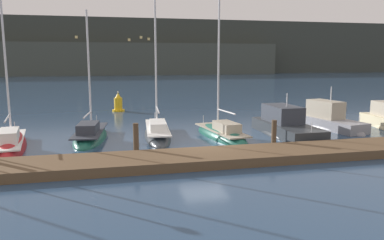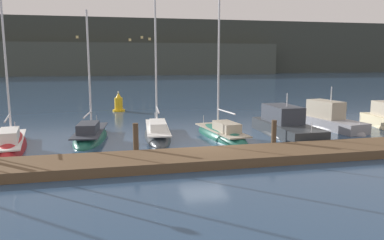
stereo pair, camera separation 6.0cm
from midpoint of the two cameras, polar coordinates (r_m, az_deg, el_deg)
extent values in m
plane|color=navy|center=(20.73, 1.88, -4.56)|extent=(400.00, 400.00, 0.00)
cube|color=brown|center=(18.38, 3.83, -5.67)|extent=(46.59, 2.80, 0.45)
cylinder|color=#4C3D2D|center=(19.15, -8.47, -3.10)|extent=(0.28, 0.28, 1.77)
cylinder|color=#4C3D2D|center=(21.08, 12.43, -2.24)|extent=(0.28, 0.28, 1.66)
ellipsoid|color=red|center=(23.45, -25.74, -3.86)|extent=(2.57, 7.16, 1.61)
cube|color=silver|center=(23.35, -25.82, -2.68)|extent=(2.16, 6.02, 0.08)
cube|color=silver|center=(22.46, -26.06, -2.19)|extent=(1.26, 2.36, 0.66)
cylinder|color=silver|center=(23.48, -26.55, 9.10)|extent=(0.12, 0.12, 9.57)
cylinder|color=silver|center=(22.25, -26.25, 0.27)|extent=(0.51, 2.89, 0.09)
cylinder|color=silver|center=(26.47, -25.32, -0.78)|extent=(0.04, 0.04, 0.50)
ellipsoid|color=#195647|center=(24.42, -15.11, -2.76)|extent=(2.56, 6.66, 1.26)
cube|color=#333842|center=(24.32, -15.16, -1.55)|extent=(2.15, 5.59, 0.08)
cube|color=#333842|center=(23.50, -15.47, -1.13)|extent=(1.34, 2.19, 0.57)
cylinder|color=silver|center=(24.43, -15.35, 7.25)|extent=(0.12, 0.12, 7.41)
cylinder|color=silver|center=(23.31, -15.58, 0.80)|extent=(0.39, 2.72, 0.09)
cylinder|color=silver|center=(27.19, -14.26, 0.15)|extent=(0.04, 0.04, 0.50)
ellipsoid|color=#2D3338|center=(24.41, -5.23, -2.47)|extent=(2.25, 7.38, 1.21)
cube|color=silver|center=(24.29, -5.25, -1.12)|extent=(1.89, 6.20, 0.08)
cube|color=silver|center=(23.38, -5.15, -0.81)|extent=(1.18, 2.40, 0.50)
cylinder|color=silver|center=(24.48, -5.47, 9.66)|extent=(0.12, 0.12, 9.09)
cylinder|color=silver|center=(23.09, -5.17, 1.59)|extent=(0.36, 3.18, 0.09)
cylinder|color=silver|center=(27.55, -5.59, 0.64)|extent=(0.04, 0.04, 0.50)
ellipsoid|color=#195647|center=(24.08, 4.53, -2.63)|extent=(2.62, 6.67, 1.42)
cube|color=#A39984|center=(23.99, 4.55, -1.52)|extent=(2.20, 5.60, 0.08)
cube|color=#A39984|center=(23.24, 5.37, -1.05)|extent=(1.32, 2.20, 0.59)
cylinder|color=silver|center=(24.03, 4.16, 9.77)|extent=(0.12, 0.12, 9.40)
cylinder|color=silver|center=(23.17, 5.31, 1.28)|extent=(0.42, 2.39, 0.09)
cylinder|color=silver|center=(26.64, 1.83, 0.13)|extent=(0.04, 0.04, 0.50)
ellipsoid|color=#2D3338|center=(25.36, 14.28, -2.28)|extent=(2.56, 7.07, 1.17)
cube|color=#2D3338|center=(25.29, 14.32, -1.42)|extent=(2.35, 6.36, 0.78)
cube|color=#333842|center=(25.75, 13.68, 0.93)|extent=(1.73, 3.11, 1.11)
cube|color=black|center=(26.98, 12.35, 1.71)|extent=(1.50, 0.24, 0.50)
cylinder|color=silver|center=(25.13, 14.35, 2.99)|extent=(0.07, 0.07, 0.88)
cylinder|color=silver|center=(22.63, 17.84, -1.04)|extent=(0.04, 0.04, 0.60)
ellipsoid|color=gray|center=(28.71, 20.40, -1.25)|extent=(2.98, 6.34, 1.15)
cube|color=gray|center=(28.65, 20.44, -0.53)|extent=(2.72, 5.71, 0.73)
cube|color=#A39984|center=(28.95, 19.73, 1.58)|extent=(1.77, 2.87, 1.24)
cube|color=black|center=(29.82, 18.17, 2.23)|extent=(1.19, 0.45, 0.56)
cylinder|color=silver|center=(28.47, 20.52, 3.73)|extent=(0.07, 0.07, 1.05)
cylinder|color=silver|center=(26.77, 24.26, 0.02)|extent=(0.04, 0.04, 0.60)
cube|color=black|center=(31.76, 26.91, 2.02)|extent=(1.33, 0.36, 0.47)
cylinder|color=gold|center=(36.54, -11.04, 1.45)|extent=(1.16, 1.16, 0.16)
cylinder|color=gold|center=(36.46, -11.07, 2.46)|extent=(0.78, 0.78, 1.13)
cone|color=gold|center=(36.38, -11.11, 3.73)|extent=(0.54, 0.54, 0.50)
sphere|color=#F9EAB7|center=(36.35, -11.12, 4.20)|extent=(0.16, 0.16, 0.16)
cube|color=#333833|center=(129.16, -10.68, 10.87)|extent=(240.00, 16.00, 17.66)
cube|color=#3F463F|center=(120.36, -21.66, 8.61)|extent=(144.00, 10.00, 9.70)
cube|color=#F4DB8C|center=(122.21, -4.59, 8.83)|extent=(0.80, 0.10, 0.80)
cube|color=#F4DB8C|center=(123.98, -0.09, 8.33)|extent=(0.80, 0.10, 0.80)
cube|color=#F4DB8C|center=(121.41, -17.08, 11.99)|extent=(0.80, 0.10, 0.80)
cube|color=#F4DB8C|center=(125.99, 3.54, 9.71)|extent=(0.80, 0.10, 0.80)
cube|color=#F4DB8C|center=(133.60, 12.52, 8.84)|extent=(0.80, 0.10, 0.80)
cube|color=#F4DB8C|center=(126.34, 4.09, 9.18)|extent=(0.80, 0.10, 0.80)
cube|color=#F4DB8C|center=(121.32, -9.43, 11.97)|extent=(0.80, 0.10, 0.80)
cube|color=#F4DB8C|center=(125.58, 2.81, 11.06)|extent=(0.80, 0.10, 0.80)
cube|color=#F4DB8C|center=(121.01, -11.28, 10.03)|extent=(0.80, 0.10, 0.80)
cube|color=#F4DB8C|center=(121.87, -6.48, 12.16)|extent=(0.80, 0.10, 0.80)
cube|color=#F4DB8C|center=(124.40, 0.63, 11.39)|extent=(0.80, 0.10, 0.80)
cube|color=#F4DB8C|center=(121.65, -7.64, 12.38)|extent=(0.80, 0.10, 0.80)
camera|label=1|loc=(0.03, -89.93, 0.01)|focal=35.00mm
camera|label=2|loc=(0.03, 90.07, -0.01)|focal=35.00mm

